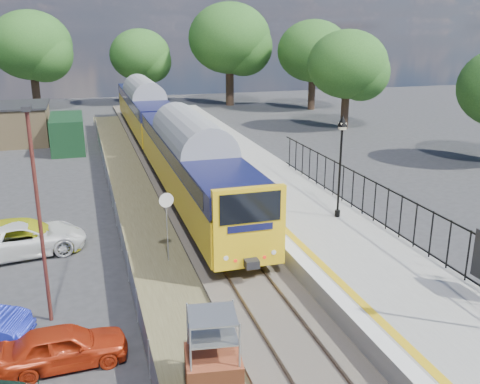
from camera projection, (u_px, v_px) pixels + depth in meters
name	position (u px, v px, depth m)	size (l,w,h in m)	color
ground	(272.00, 318.00, 17.42)	(120.00, 120.00, 0.00)	#2D2D30
track_bed	(195.00, 219.00, 26.11)	(5.90, 80.00, 0.29)	#473F38
platform	(297.00, 214.00, 25.75)	(5.00, 70.00, 0.90)	gray
platform_edge	(257.00, 209.00, 25.06)	(0.90, 70.00, 0.01)	silver
victorian_lamp_north	(341.00, 142.00, 23.09)	(0.44, 0.44, 4.60)	black
palisade_fence	(412.00, 222.00, 20.71)	(0.12, 26.00, 2.00)	black
wire_fence	(113.00, 202.00, 27.07)	(0.06, 52.00, 1.20)	#999EA3
outbuilding	(10.00, 126.00, 42.54)	(10.80, 10.10, 3.12)	#9A8057
tree_line	(145.00, 52.00, 54.27)	(56.80, 43.80, 11.88)	#332319
train	(162.00, 127.00, 37.61)	(2.82, 40.83, 3.51)	gold
brick_plinth	(213.00, 354.00, 13.62)	(1.59, 1.59, 2.28)	#994927
speed_sign	(167.00, 215.00, 20.97)	(0.59, 0.13, 2.93)	#999EA3
carpark_lamp	(38.00, 204.00, 16.14)	(0.25, 0.50, 6.93)	#55221C
car_red	(64.00, 346.00, 14.85)	(1.40, 3.47, 1.18)	#B62D10
car_yellow	(25.00, 236.00, 22.41)	(1.93, 4.74, 1.38)	yellow
car_white	(24.00, 239.00, 22.12)	(2.29, 4.97, 1.38)	white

